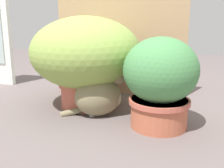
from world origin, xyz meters
name	(u,v)px	position (x,y,z in m)	size (l,w,h in m)	color
ground_plane	(83,115)	(0.00, 0.00, 0.00)	(6.00, 6.00, 0.00)	#635857
cardboard_backdrop	(120,45)	(0.09, 0.53, 0.35)	(0.92, 0.03, 0.70)	tan
grass_planter	(86,56)	(-0.04, 0.17, 0.31)	(0.66, 0.66, 0.55)	#BB5D4B
leafy_planter	(160,80)	(0.43, -0.05, 0.24)	(0.36, 0.36, 0.45)	#B75E42
cat	(101,94)	(0.10, 0.03, 0.12)	(0.38, 0.28, 0.32)	#847A58
mushroom_ornament_pink	(92,100)	(0.05, 0.00, 0.09)	(0.07, 0.07, 0.13)	silver
mushroom_ornament_red	(95,94)	(0.03, 0.11, 0.09)	(0.08, 0.08, 0.13)	silver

